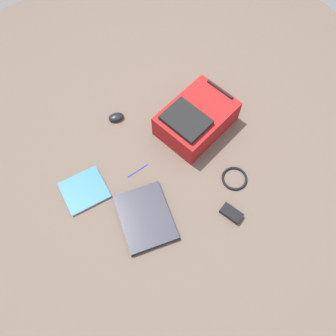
# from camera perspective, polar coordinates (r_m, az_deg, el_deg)

# --- Properties ---
(ground_plane) EXTENTS (3.57, 3.57, 0.00)m
(ground_plane) POSITION_cam_1_polar(r_m,az_deg,el_deg) (2.05, -0.69, 0.26)
(ground_plane) COLOR brown
(backpack) EXTENTS (0.41, 0.50, 0.19)m
(backpack) POSITION_cam_1_polar(r_m,az_deg,el_deg) (2.11, 4.59, 8.04)
(backpack) COLOR maroon
(backpack) RESTS_ON ground_plane
(laptop) EXTENTS (0.41, 0.35, 0.03)m
(laptop) POSITION_cam_1_polar(r_m,az_deg,el_deg) (1.92, -3.71, -8.04)
(laptop) COLOR #24242C
(laptop) RESTS_ON ground_plane
(book_manual) EXTENTS (0.24, 0.26, 0.02)m
(book_manual) POSITION_cam_1_polar(r_m,az_deg,el_deg) (2.03, -13.54, -3.58)
(book_manual) COLOR silver
(book_manual) RESTS_ON ground_plane
(computer_mouse) EXTENTS (0.09, 0.11, 0.04)m
(computer_mouse) POSITION_cam_1_polar(r_m,az_deg,el_deg) (2.22, -8.49, 8.24)
(computer_mouse) COLOR black
(computer_mouse) RESTS_ON ground_plane
(cable_coil) EXTENTS (0.15, 0.15, 0.01)m
(cable_coil) POSITION_cam_1_polar(r_m,az_deg,el_deg) (2.04, 10.85, -1.69)
(cable_coil) COLOR black
(cable_coil) RESTS_ON ground_plane
(power_brick) EXTENTS (0.13, 0.10, 0.03)m
(power_brick) POSITION_cam_1_polar(r_m,az_deg,el_deg) (1.95, 10.36, -7.33)
(power_brick) COLOR black
(power_brick) RESTS_ON ground_plane
(pen_black) EXTENTS (0.01, 0.14, 0.01)m
(pen_black) POSITION_cam_1_polar(r_m,az_deg,el_deg) (2.04, -4.99, -0.42)
(pen_black) COLOR #1933B2
(pen_black) RESTS_ON ground_plane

